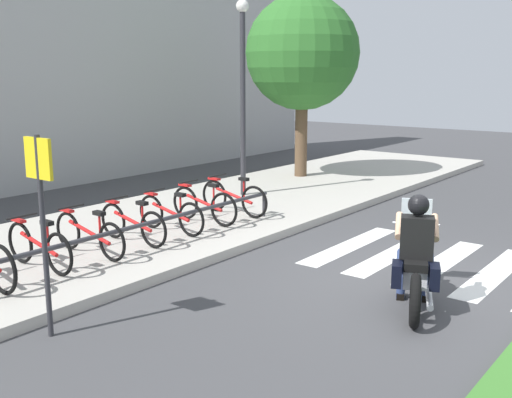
{
  "coord_description": "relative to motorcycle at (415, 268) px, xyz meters",
  "views": [
    {
      "loc": [
        -7.78,
        -3.22,
        2.88
      ],
      "look_at": [
        -0.7,
        2.21,
        1.04
      ],
      "focal_mm": 42.75,
      "sensor_mm": 36.0,
      "label": 1
    }
  ],
  "objects": [
    {
      "name": "street_lamp",
      "position": [
        3.64,
        5.71,
        2.22
      ],
      "size": [
        0.28,
        0.28,
        4.45
      ],
      "color": "#2D2D33",
      "rests_on": "ground"
    },
    {
      "name": "crosswalk_stripe_3",
      "position": [
        1.85,
        1.13,
        -0.46
      ],
      "size": [
        2.8,
        0.4,
        0.01
      ],
      "primitive_type": "cube",
      "color": "white",
      "rests_on": "ground"
    },
    {
      "name": "motorcycle",
      "position": [
        0.0,
        0.0,
        0.0
      ],
      "size": [
        2.06,
        1.04,
        1.23
      ],
      "color": "black",
      "rests_on": "ground"
    },
    {
      "name": "bicycle_4",
      "position": [
        0.21,
        4.58,
        0.03
      ],
      "size": [
        0.48,
        1.59,
        0.73
      ],
      "color": "black",
      "rests_on": "sidewalk"
    },
    {
      "name": "bicycle_2",
      "position": [
        -1.52,
        4.58,
        0.02
      ],
      "size": [
        0.48,
        1.67,
        0.72
      ],
      "color": "black",
      "rests_on": "sidewalk"
    },
    {
      "name": "ground_plane",
      "position": [
        0.71,
        0.33,
        -0.46
      ],
      "size": [
        48.0,
        48.0,
        0.0
      ],
      "primitive_type": "plane",
      "color": "#424244"
    },
    {
      "name": "tree_near_rack",
      "position": [
        6.63,
        6.11,
        2.93
      ],
      "size": [
        2.99,
        2.99,
        4.91
      ],
      "color": "brown",
      "rests_on": "ground"
    },
    {
      "name": "sidewalk",
      "position": [
        0.71,
        5.31,
        -0.39
      ],
      "size": [
        24.0,
        4.4,
        0.15
      ],
      "primitive_type": "cube",
      "color": "#B7B2A8",
      "rests_on": "ground"
    },
    {
      "name": "crosswalk_stripe_2",
      "position": [
        1.85,
        0.33,
        -0.46
      ],
      "size": [
        2.8,
        0.4,
        0.01
      ],
      "primitive_type": "cube",
      "color": "white",
      "rests_on": "ground"
    },
    {
      "name": "bicycle_5",
      "position": [
        1.07,
        4.58,
        0.04
      ],
      "size": [
        0.48,
        1.6,
        0.76
      ],
      "color": "black",
      "rests_on": "sidewalk"
    },
    {
      "name": "crosswalk_stripe_4",
      "position": [
        1.85,
        1.93,
        -0.46
      ],
      "size": [
        2.8,
        0.4,
        0.01
      ],
      "primitive_type": "cube",
      "color": "white",
      "rests_on": "ground"
    },
    {
      "name": "crosswalk_stripe_1",
      "position": [
        1.85,
        -0.47,
        -0.46
      ],
      "size": [
        2.8,
        0.4,
        0.01
      ],
      "primitive_type": "cube",
      "color": "white",
      "rests_on": "ground"
    },
    {
      "name": "bike_rack",
      "position": [
        -0.66,
        4.03,
        0.12
      ],
      "size": [
        5.78,
        0.07,
        0.49
      ],
      "color": "#333338",
      "rests_on": "sidewalk"
    },
    {
      "name": "bicycle_3",
      "position": [
        -0.66,
        4.58,
        0.03
      ],
      "size": [
        0.48,
        1.59,
        0.73
      ],
      "color": "black",
      "rests_on": "sidewalk"
    },
    {
      "name": "street_sign",
      "position": [
        -3.42,
        2.81,
        1.09
      ],
      "size": [
        0.06,
        0.44,
        2.25
      ],
      "color": "#2D2D33",
      "rests_on": "ground"
    },
    {
      "name": "bicycle_1",
      "position": [
        -2.38,
        4.58,
        0.03
      ],
      "size": [
        0.48,
        1.57,
        0.74
      ],
      "color": "black",
      "rests_on": "sidewalk"
    },
    {
      "name": "rider",
      "position": [
        -0.07,
        -0.03,
        0.37
      ],
      "size": [
        0.75,
        0.69,
        1.44
      ],
      "color": "black",
      "rests_on": "ground"
    },
    {
      "name": "bicycle_6",
      "position": [
        1.93,
        4.58,
        0.04
      ],
      "size": [
        0.48,
        1.65,
        0.76
      ],
      "color": "black",
      "rests_on": "sidewalk"
    }
  ]
}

